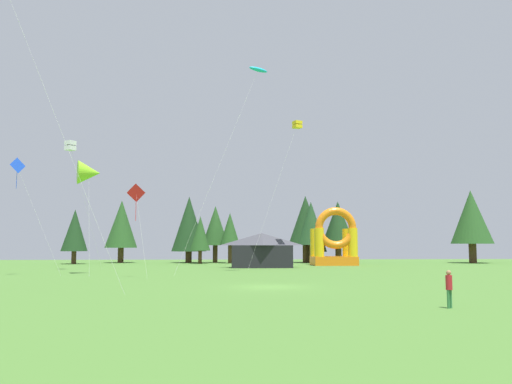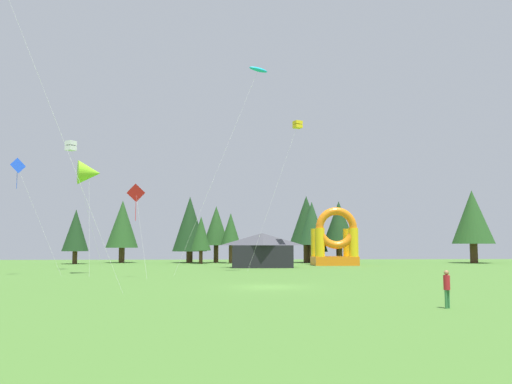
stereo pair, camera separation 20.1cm
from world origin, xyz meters
name	(u,v)px [view 1 (the left image)]	position (x,y,z in m)	size (l,w,h in m)	color
ground_plane	(270,287)	(0.00, 0.00, 0.00)	(120.00, 120.00, 0.00)	#47752D
kite_blue_diamond	(17,167)	(-21.01, 13.18, 9.37)	(4.52, 1.00, 9.95)	blue
kite_yellow_box	(297,125)	(5.08, 23.20, 15.77)	(6.14, 3.10, 16.20)	yellow
kite_lime_delta	(89,173)	(-15.26, 14.93, 9.18)	(2.58, 4.46, 10.28)	#8CD826
kite_red_diamond	(136,194)	(-10.08, 9.70, 6.78)	(1.78, 1.72, 7.37)	red
kite_white_box	(70,146)	(-18.93, 21.72, 12.89)	(3.30, 4.68, 13.41)	white
kite_cyan_parafoil	(258,70)	(0.31, 16.26, 19.57)	(8.61, 4.54, 19.97)	#19B7CC
person_near_camera	(449,286)	(6.60, -11.70, 0.95)	(0.38, 0.38, 1.60)	#33723F
inflatable_blue_arch	(334,244)	(11.23, 33.58, 2.73)	(5.51, 4.37, 7.35)	orange
festival_tent	(262,250)	(1.47, 27.58, 1.98)	(6.90, 3.03, 3.97)	black
tree_row_0	(75,230)	(-23.35, 40.65, 4.56)	(3.57, 3.57, 7.46)	#4C331E
tree_row_1	(121,224)	(-17.83, 44.92, 5.58)	(4.65, 4.65, 9.08)	#4C331E
tree_row_2	(189,224)	(-7.97, 44.33, 5.62)	(5.03, 5.03, 9.65)	#4C331E
tree_row_3	(200,234)	(-6.15, 40.28, 4.15)	(2.80, 2.80, 6.56)	#4C331E
tree_row_4	(215,226)	(-4.13, 44.75, 5.35)	(3.86, 3.86, 8.29)	#4C331E
tree_row_5	(230,229)	(-2.02, 41.94, 4.78)	(2.85, 2.85, 7.14)	#4C331E
tree_row_6	(306,221)	(9.12, 43.73, 6.12)	(5.10, 5.10, 9.79)	#4C331E
tree_row_7	(311,224)	(9.68, 42.18, 5.64)	(4.06, 4.06, 8.81)	#4C331E
tree_row_8	(313,230)	(10.48, 45.19, 4.77)	(2.93, 2.93, 7.43)	#4C331E
tree_row_9	(316,234)	(10.73, 44.46, 4.24)	(3.25, 3.25, 6.97)	#4C331E
tree_row_10	(338,224)	(13.90, 43.49, 5.68)	(4.90, 4.90, 8.97)	#4C331E
tree_row_11	(471,217)	(32.74, 40.62, 6.54)	(5.89, 5.89, 10.45)	#4C331E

